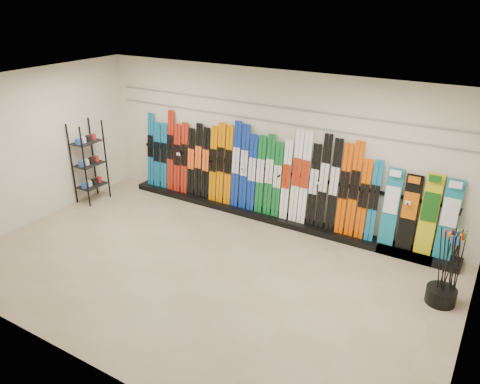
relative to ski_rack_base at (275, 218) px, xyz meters
The scene contains 13 objects.
floor 2.29m from the ski_rack_base, 95.64° to the right, with size 8.00×8.00×0.00m, color tan.
back_wall 1.47m from the ski_rack_base, 135.64° to the left, with size 8.00×8.00×0.00m, color beige.
left_wall 5.01m from the ski_rack_base, 151.65° to the right, with size 5.00×5.00×0.00m, color beige.
right_wall 4.64m from the ski_rack_base, 31.13° to the right, with size 5.00×5.00×0.00m, color beige.
ceiling 3.73m from the ski_rack_base, 95.64° to the right, with size 8.00×8.00×0.00m, color silver.
ski_rack_base is the anchor object (origin of this frame).
skis 1.10m from the ski_rack_base, behind, with size 5.38×0.22×1.83m.
snowboards 2.82m from the ski_rack_base, ahead, with size 1.24×0.22×1.44m.
accessory_rack 4.23m from the ski_rack_base, 163.52° to the right, with size 0.40×0.60×1.79m, color black.
pole_bin 3.56m from the ski_rack_base, 18.70° to the right, with size 0.44×0.44×0.25m, color black.
ski_poles 3.63m from the ski_rack_base, 17.98° to the right, with size 0.35×0.38×1.18m.
slatwall_rail_0 1.96m from the ski_rack_base, 138.37° to the left, with size 7.60×0.02×0.03m, color gray.
slatwall_rail_1 2.26m from the ski_rack_base, 138.37° to the left, with size 7.60×0.02×0.03m, color gray.
Camera 1 is at (4.02, -5.41, 4.35)m, focal length 35.00 mm.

